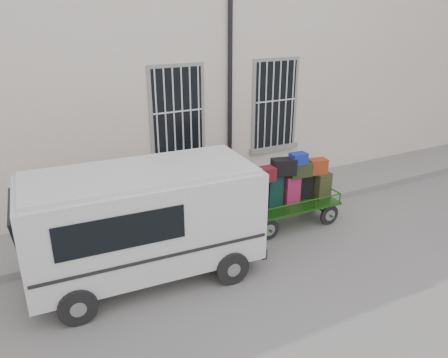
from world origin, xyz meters
name	(u,v)px	position (x,y,z in m)	size (l,w,h in m)	color
ground	(257,256)	(0.00, 0.00, 0.00)	(80.00, 80.00, 0.00)	slate
building	(156,69)	(0.00, 5.50, 3.00)	(24.00, 5.15, 6.00)	beige
sidewalk	(209,210)	(0.00, 2.20, 0.07)	(24.00, 1.70, 0.15)	gray
luggage_cart	(290,188)	(1.31, 0.82, 0.89)	(2.44, 0.99, 1.70)	black
van	(143,218)	(-2.14, 0.37, 1.17)	(4.17, 2.05, 2.05)	silver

